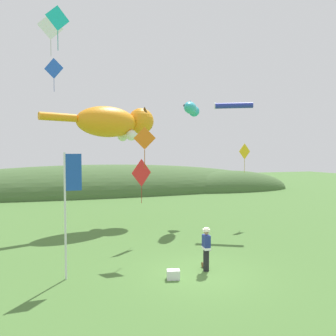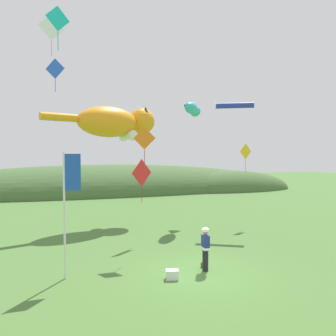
% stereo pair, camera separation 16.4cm
% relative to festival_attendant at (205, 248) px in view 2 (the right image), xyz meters
% --- Properties ---
extents(ground_plane, '(120.00, 120.00, 0.00)m').
position_rel_festival_attendant_xyz_m(ground_plane, '(-0.33, -0.15, -0.95)').
color(ground_plane, '#477033').
extents(distant_hill_ridge, '(50.78, 11.61, 6.93)m').
position_rel_festival_attendant_xyz_m(distant_hill_ridge, '(1.79, 28.38, -0.95)').
color(distant_hill_ridge, '#426033').
rests_on(distant_hill_ridge, ground).
extents(festival_attendant, '(0.30, 0.44, 1.77)m').
position_rel_festival_attendant_xyz_m(festival_attendant, '(0.00, 0.00, 0.00)').
color(festival_attendant, black).
rests_on(festival_attendant, ground).
extents(kite_spool, '(0.16, 0.22, 0.22)m').
position_rel_festival_attendant_xyz_m(kite_spool, '(0.10, 0.43, -0.84)').
color(kite_spool, olive).
rests_on(kite_spool, ground).
extents(picnic_cooler, '(0.55, 0.44, 0.36)m').
position_rel_festival_attendant_xyz_m(picnic_cooler, '(-1.57, -0.41, -0.77)').
color(picnic_cooler, white).
rests_on(picnic_cooler, ground).
extents(festival_banner_pole, '(0.66, 0.08, 4.83)m').
position_rel_festival_attendant_xyz_m(festival_banner_pole, '(-5.30, 0.92, 2.21)').
color(festival_banner_pole, silver).
rests_on(festival_banner_pole, ground).
extents(kite_giant_cat, '(7.84, 3.51, 2.46)m').
position_rel_festival_attendant_xyz_m(kite_giant_cat, '(-1.88, 10.69, 5.99)').
color(kite_giant_cat, orange).
extents(kite_fish_windsock, '(2.25, 2.97, 0.92)m').
position_rel_festival_attendant_xyz_m(kite_fish_windsock, '(3.27, 9.40, 7.02)').
color(kite_fish_windsock, '#33B2CC').
extents(kite_tube_streamer, '(2.37, 1.51, 0.44)m').
position_rel_festival_attendant_xyz_m(kite_tube_streamer, '(5.22, 6.98, 6.97)').
color(kite_tube_streamer, '#2633A5').
extents(kite_diamond_red, '(1.28, 0.82, 2.40)m').
position_rel_festival_attendant_xyz_m(kite_diamond_red, '(-1.39, 5.20, 2.79)').
color(kite_diamond_red, red).
extents(kite_diamond_white, '(1.39, 0.40, 2.34)m').
position_rel_festival_attendant_xyz_m(kite_diamond_white, '(-5.94, 7.60, 10.86)').
color(kite_diamond_white, white).
extents(kite_diamond_blue, '(1.28, 0.67, 2.33)m').
position_rel_festival_attendant_xyz_m(kite_diamond_blue, '(-5.82, 12.46, 9.78)').
color(kite_diamond_blue, blue).
extents(kite_diamond_gold, '(1.05, 0.32, 1.99)m').
position_rel_festival_attendant_xyz_m(kite_diamond_gold, '(6.38, 7.41, 3.97)').
color(kite_diamond_gold, yellow).
extents(kite_diamond_orange, '(0.98, 0.52, 2.00)m').
position_rel_festival_attendant_xyz_m(kite_diamond_orange, '(-1.68, 3.41, 4.56)').
color(kite_diamond_orange, orange).
extents(kite_diamond_teal, '(1.09, 0.47, 2.08)m').
position_rel_festival_attendant_xyz_m(kite_diamond_teal, '(-5.59, 4.37, 10.12)').
color(kite_diamond_teal, '#19BFBF').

